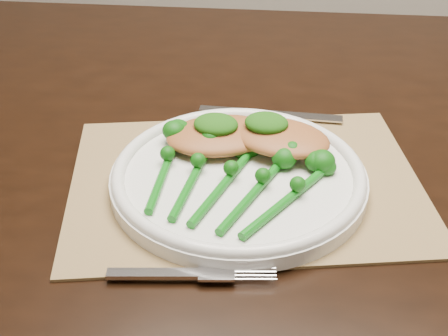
% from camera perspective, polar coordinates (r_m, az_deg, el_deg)
% --- Properties ---
extents(dining_table, '(1.70, 1.09, 0.75)m').
position_cam_1_polar(dining_table, '(1.08, 5.55, -13.81)').
color(dining_table, black).
rests_on(dining_table, ground).
extents(placemat, '(0.47, 0.40, 0.00)m').
position_cam_1_polar(placemat, '(0.73, 1.97, -1.30)').
color(placemat, olive).
rests_on(placemat, dining_table).
extents(dinner_plate, '(0.29, 0.29, 0.03)m').
position_cam_1_polar(dinner_plate, '(0.71, 1.34, -0.75)').
color(dinner_plate, white).
rests_on(dinner_plate, placemat).
extents(knife, '(0.20, 0.03, 0.01)m').
position_cam_1_polar(knife, '(0.85, 2.96, 5.02)').
color(knife, silver).
rests_on(knife, placemat).
extents(fork, '(0.16, 0.05, 0.00)m').
position_cam_1_polar(fork, '(0.60, -1.96, -9.66)').
color(fork, silver).
rests_on(fork, placemat).
extents(chicken_fillet_left, '(0.16, 0.14, 0.03)m').
position_cam_1_polar(chicken_fillet_left, '(0.75, -0.38, 3.01)').
color(chicken_fillet_left, '#A76130').
rests_on(chicken_fillet_left, dinner_plate).
extents(chicken_fillet_right, '(0.13, 0.10, 0.02)m').
position_cam_1_polar(chicken_fillet_right, '(0.74, 5.16, 2.82)').
color(chicken_fillet_right, '#A76130').
rests_on(chicken_fillet_right, dinner_plate).
extents(pesto_dollop_left, '(0.05, 0.05, 0.02)m').
position_cam_1_polar(pesto_dollop_left, '(0.74, -0.75, 4.02)').
color(pesto_dollop_left, '#103F09').
rests_on(pesto_dollop_left, chicken_fillet_left).
extents(pesto_dollop_right, '(0.05, 0.04, 0.02)m').
position_cam_1_polar(pesto_dollop_right, '(0.74, 3.90, 4.14)').
color(pesto_dollop_right, '#103F09').
rests_on(pesto_dollop_right, chicken_fillet_right).
extents(broccolini_bundle, '(0.20, 0.21, 0.04)m').
position_cam_1_polar(broccolini_bundle, '(0.68, -0.15, -1.66)').
color(broccolini_bundle, '#0C5E0F').
rests_on(broccolini_bundle, dinner_plate).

